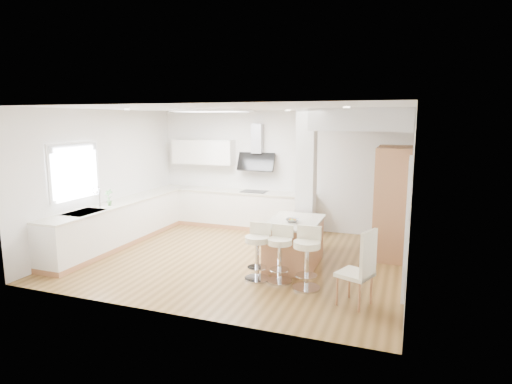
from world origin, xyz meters
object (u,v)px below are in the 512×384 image
at_px(bar_stool_b, 280,251).
at_px(bar_stool_a, 258,248).
at_px(peninsula, 294,242).
at_px(dining_chair, 362,266).
at_px(bar_stool_c, 307,255).

bearing_deg(bar_stool_b, bar_stool_a, -173.43).
distance_m(peninsula, dining_chair, 1.93).
distance_m(bar_stool_b, dining_chair, 1.44).
height_order(bar_stool_a, bar_stool_b, bar_stool_a).
height_order(bar_stool_b, dining_chair, dining_chair).
height_order(peninsula, bar_stool_b, bar_stool_b).
distance_m(bar_stool_a, bar_stool_c, 0.86).
bearing_deg(peninsula, bar_stool_a, -113.85).
bearing_deg(bar_stool_a, peninsula, 67.94).
bearing_deg(bar_stool_c, dining_chair, -26.38).
relative_size(peninsula, bar_stool_a, 1.47).
height_order(peninsula, dining_chair, dining_chair).
height_order(bar_stool_a, bar_stool_c, bar_stool_c).
xyz_separation_m(bar_stool_c, dining_chair, (0.86, -0.39, 0.05)).
relative_size(bar_stool_a, bar_stool_b, 1.01).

